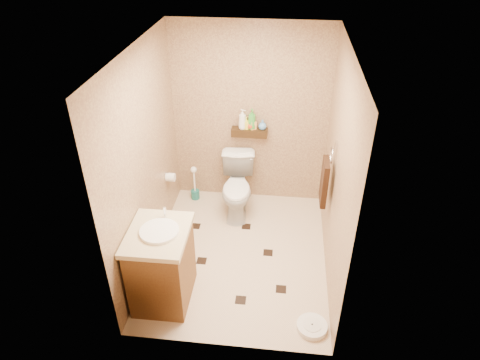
# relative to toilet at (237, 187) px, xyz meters

# --- Properties ---
(ground) EXTENTS (2.50, 2.50, 0.00)m
(ground) POSITION_rel_toilet_xyz_m (0.12, -0.83, -0.39)
(ground) COLOR beige
(ground) RESTS_ON ground
(wall_back) EXTENTS (2.00, 0.04, 2.40)m
(wall_back) POSITION_rel_toilet_xyz_m (0.12, 0.42, 0.81)
(wall_back) COLOR tan
(wall_back) RESTS_ON ground
(wall_front) EXTENTS (2.00, 0.04, 2.40)m
(wall_front) POSITION_rel_toilet_xyz_m (0.12, -2.08, 0.81)
(wall_front) COLOR tan
(wall_front) RESTS_ON ground
(wall_left) EXTENTS (0.04, 2.50, 2.40)m
(wall_left) POSITION_rel_toilet_xyz_m (-0.88, -0.83, 0.81)
(wall_left) COLOR tan
(wall_left) RESTS_ON ground
(wall_right) EXTENTS (0.04, 2.50, 2.40)m
(wall_right) POSITION_rel_toilet_xyz_m (1.12, -0.83, 0.81)
(wall_right) COLOR tan
(wall_right) RESTS_ON ground
(ceiling) EXTENTS (2.00, 2.50, 0.02)m
(ceiling) POSITION_rel_toilet_xyz_m (0.12, -0.83, 2.01)
(ceiling) COLOR silver
(ceiling) RESTS_ON wall_back
(wall_shelf) EXTENTS (0.46, 0.14, 0.10)m
(wall_shelf) POSITION_rel_toilet_xyz_m (0.12, 0.34, 0.63)
(wall_shelf) COLOR #35210E
(wall_shelf) RESTS_ON wall_back
(floor_accents) EXTENTS (1.23, 1.32, 0.01)m
(floor_accents) POSITION_rel_toilet_xyz_m (0.11, -0.89, -0.38)
(floor_accents) COLOR black
(floor_accents) RESTS_ON ground
(toilet) EXTENTS (0.49, 0.79, 0.77)m
(toilet) POSITION_rel_toilet_xyz_m (0.00, 0.00, 0.00)
(toilet) COLOR white
(toilet) RESTS_ON ground
(vanity) EXTENTS (0.58, 0.71, 0.99)m
(vanity) POSITION_rel_toilet_xyz_m (-0.58, -1.55, 0.06)
(vanity) COLOR brown
(vanity) RESTS_ON ground
(bathroom_scale) EXTENTS (0.32, 0.32, 0.06)m
(bathroom_scale) POSITION_rel_toilet_xyz_m (0.94, -1.80, -0.36)
(bathroom_scale) COLOR white
(bathroom_scale) RESTS_ON ground
(toilet_brush) EXTENTS (0.12, 0.12, 0.51)m
(toilet_brush) POSITION_rel_toilet_xyz_m (-0.62, 0.24, -0.21)
(toilet_brush) COLOR #1A6964
(toilet_brush) RESTS_ON ground
(towel_ring) EXTENTS (0.12, 0.30, 0.76)m
(towel_ring) POSITION_rel_toilet_xyz_m (1.03, -0.58, 0.56)
(towel_ring) COLOR silver
(towel_ring) RESTS_ON wall_right
(toilet_paper) EXTENTS (0.12, 0.11, 0.12)m
(toilet_paper) POSITION_rel_toilet_xyz_m (-0.82, -0.18, 0.22)
(toilet_paper) COLOR white
(toilet_paper) RESTS_ON wall_left
(bottle_a) EXTENTS (0.14, 0.14, 0.26)m
(bottle_a) POSITION_rel_toilet_xyz_m (0.03, 0.34, 0.81)
(bottle_a) COLOR white
(bottle_a) RESTS_ON wall_shelf
(bottle_b) EXTENTS (0.08, 0.08, 0.16)m
(bottle_b) POSITION_rel_toilet_xyz_m (0.08, 0.34, 0.76)
(bottle_b) COLOR yellow
(bottle_b) RESTS_ON wall_shelf
(bottle_c) EXTENTS (0.12, 0.12, 0.14)m
(bottle_c) POSITION_rel_toilet_xyz_m (0.14, 0.34, 0.76)
(bottle_c) COLOR red
(bottle_c) RESTS_ON wall_shelf
(bottle_d) EXTENTS (0.13, 0.13, 0.27)m
(bottle_d) POSITION_rel_toilet_xyz_m (0.15, 0.34, 0.82)
(bottle_d) COLOR green
(bottle_d) RESTS_ON wall_shelf
(bottle_e) EXTENTS (0.10, 0.10, 0.16)m
(bottle_e) POSITION_rel_toilet_xyz_m (0.16, 0.34, 0.77)
(bottle_e) COLOR #FDAE54
(bottle_e) RESTS_ON wall_shelf
(bottle_f) EXTENTS (0.14, 0.14, 0.13)m
(bottle_f) POSITION_rel_toilet_xyz_m (0.28, 0.34, 0.75)
(bottle_f) COLOR #528DCF
(bottle_f) RESTS_ON wall_shelf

